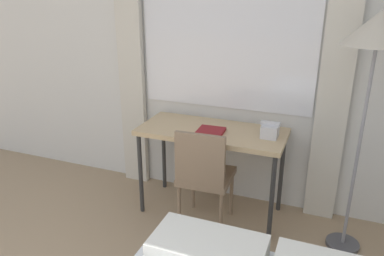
% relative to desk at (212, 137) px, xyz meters
% --- Properties ---
extents(wall_back_with_window, '(5.46, 0.13, 2.70)m').
position_rel_desk_xyz_m(wall_back_with_window, '(-0.19, 0.34, 0.67)').
color(wall_back_with_window, silver).
rests_on(wall_back_with_window, ground_plane).
extents(desk, '(1.18, 0.53, 0.76)m').
position_rel_desk_xyz_m(desk, '(0.00, 0.00, 0.00)').
color(desk, tan).
rests_on(desk, ground_plane).
extents(desk_chair, '(0.42, 0.42, 0.85)m').
position_rel_desk_xyz_m(desk_chair, '(0.02, -0.24, -0.20)').
color(desk_chair, '#8C7259').
rests_on(desk_chair, ground_plane).
extents(standing_lamp, '(0.43, 0.43, 1.70)m').
position_rel_desk_xyz_m(standing_lamp, '(1.08, -0.09, 0.83)').
color(standing_lamp, '#4C4C51').
rests_on(standing_lamp, ground_plane).
extents(telephone, '(0.14, 0.14, 0.12)m').
position_rel_desk_xyz_m(telephone, '(0.46, 0.01, 0.12)').
color(telephone, silver).
rests_on(telephone, desk).
extents(book, '(0.21, 0.21, 0.02)m').
position_rel_desk_xyz_m(book, '(0.01, -0.08, 0.08)').
color(book, maroon).
rests_on(book, desk).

